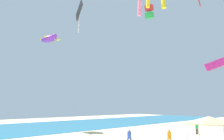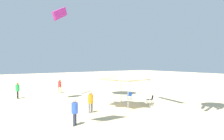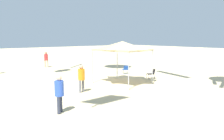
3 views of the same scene
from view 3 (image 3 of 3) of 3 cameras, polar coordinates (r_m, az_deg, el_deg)
name	(u,v)px [view 3 (image 3 of 3)]	position (r m, az deg, el deg)	size (l,w,h in m)	color
ground	(113,80)	(18.75, 0.23, -2.62)	(120.00, 120.00, 0.10)	beige
canopy_tent	(122,46)	(17.09, 2.60, 6.04)	(3.98, 3.48, 3.19)	#B7B7BC
folding_chair_left_of_tent	(126,69)	(21.72, 3.45, 0.28)	(0.79, 0.74, 0.82)	black
folding_chair_facing_ocean	(152,73)	(19.48, 9.96, -0.76)	(0.77, 0.80, 0.82)	black
person_beachcomber	(59,91)	(10.75, -13.10, -5.12)	(0.42, 0.42, 1.78)	#33384C
person_near_umbrella	(81,76)	(14.53, -7.68, -1.56)	(0.42, 0.45, 1.76)	slate
person_far_stroller	(46,58)	(27.45, -16.22, 2.86)	(0.43, 0.43, 1.80)	#C6B28C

